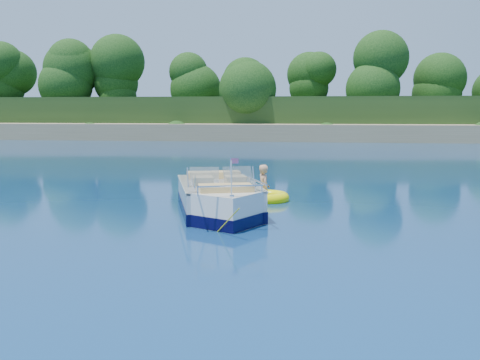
# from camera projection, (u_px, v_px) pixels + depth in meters

# --- Properties ---
(ground) EXTENTS (160.00, 160.00, 0.00)m
(ground) POSITION_uv_depth(u_px,v_px,m) (322.00, 230.00, 12.39)
(ground) COLOR #092144
(ground) RESTS_ON ground
(shoreline) EXTENTS (170.00, 59.00, 6.00)m
(shoreline) POSITION_uv_depth(u_px,v_px,m) (312.00, 123.00, 74.96)
(shoreline) COLOR #8C7751
(shoreline) RESTS_ON ground
(treeline) EXTENTS (150.00, 7.12, 8.19)m
(treeline) POSITION_uv_depth(u_px,v_px,m) (314.00, 81.00, 51.98)
(treeline) COLOR black
(treeline) RESTS_ON ground
(motorboat) EXTENTS (2.99, 5.42, 1.86)m
(motorboat) POSITION_uv_depth(u_px,v_px,m) (220.00, 201.00, 14.26)
(motorboat) COLOR white
(motorboat) RESTS_ON ground
(tow_tube) EXTENTS (1.38, 1.38, 0.36)m
(tow_tube) POSITION_uv_depth(u_px,v_px,m) (267.00, 198.00, 16.45)
(tow_tube) COLOR #FFFC04
(tow_tube) RESTS_ON ground
(boy) EXTENTS (0.65, 0.93, 1.68)m
(boy) POSITION_uv_depth(u_px,v_px,m) (263.00, 200.00, 16.54)
(boy) COLOR tan
(boy) RESTS_ON ground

